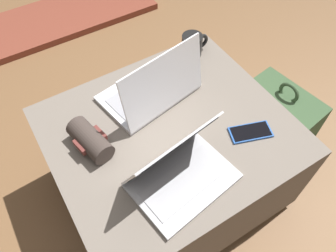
% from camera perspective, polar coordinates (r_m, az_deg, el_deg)
% --- Properties ---
extents(ground_plane, '(14.00, 14.00, 0.00)m').
position_cam_1_polar(ground_plane, '(1.63, 0.25, -10.44)').
color(ground_plane, brown).
extents(ottoman, '(0.88, 0.77, 0.48)m').
position_cam_1_polar(ottoman, '(1.42, 0.28, -6.18)').
color(ottoman, '#3D3832').
rests_on(ottoman, ground_plane).
extents(laptop_near, '(0.36, 0.28, 0.23)m').
position_cam_1_polar(laptop_near, '(1.07, 1.89, -7.74)').
color(laptop_near, '#B7B7BC').
rests_on(laptop_near, ottoman).
extents(laptop_far, '(0.40, 0.30, 0.25)m').
position_cam_1_polar(laptop_far, '(1.28, -2.62, 6.44)').
color(laptop_far, silver).
rests_on(laptop_far, ottoman).
extents(cell_phone, '(0.17, 0.12, 0.01)m').
position_cam_1_polar(cell_phone, '(1.24, 14.18, -1.02)').
color(cell_phone, '#1E4C9E').
rests_on(cell_phone, ottoman).
extents(backpack, '(0.28, 0.36, 0.46)m').
position_cam_1_polar(backpack, '(1.69, 18.42, 0.59)').
color(backpack, '#385133').
rests_on(backpack, ground_plane).
extents(wrist_brace, '(0.12, 0.19, 0.08)m').
position_cam_1_polar(wrist_brace, '(1.17, -13.39, -2.39)').
color(wrist_brace, '#3D332D').
rests_on(wrist_brace, ottoman).
extents(coffee_mug, '(0.13, 0.09, 0.10)m').
position_cam_1_polar(coffee_mug, '(1.48, 4.33, 13.92)').
color(coffee_mug, black).
rests_on(coffee_mug, ottoman).
extents(fireplace_hearth, '(1.40, 0.50, 0.04)m').
position_cam_1_polar(fireplace_hearth, '(2.61, -18.80, 17.26)').
color(fireplace_hearth, brown).
rests_on(fireplace_hearth, ground_plane).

